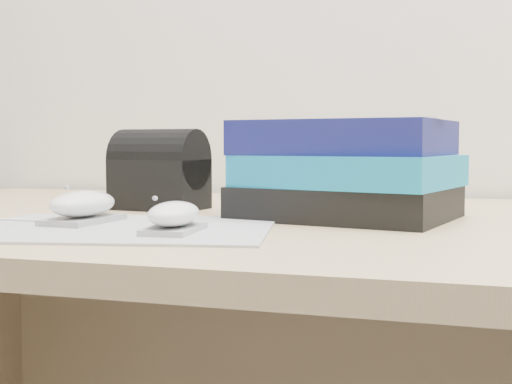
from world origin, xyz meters
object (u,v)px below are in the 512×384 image
(mouse_rear, at_px, (83,207))
(pouch, at_px, (160,171))
(book_stack, at_px, (347,170))
(mouse_front, at_px, (174,217))
(desk, at_px, (351,380))

(mouse_rear, bearing_deg, pouch, 89.54)
(mouse_rear, bearing_deg, book_stack, 30.39)
(book_stack, distance_m, pouch, 0.29)
(mouse_rear, xyz_separation_m, mouse_front, (0.14, -0.05, -0.00))
(book_stack, relative_size, pouch, 2.16)
(book_stack, bearing_deg, mouse_rear, -149.61)
(mouse_front, bearing_deg, pouch, 117.86)
(desk, relative_size, pouch, 11.53)
(desk, height_order, book_stack, book_stack)
(mouse_front, bearing_deg, mouse_rear, 160.58)
(desk, distance_m, pouch, 0.41)
(mouse_rear, height_order, book_stack, book_stack)
(pouch, bearing_deg, desk, 2.39)
(desk, height_order, pouch, pouch)
(desk, relative_size, mouse_rear, 14.52)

